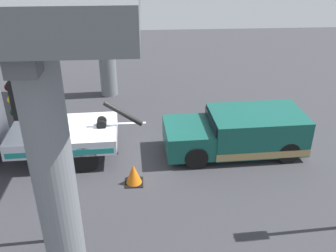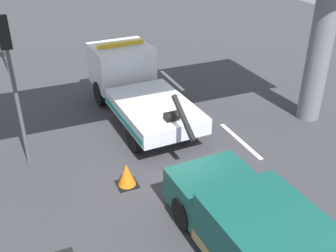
% 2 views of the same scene
% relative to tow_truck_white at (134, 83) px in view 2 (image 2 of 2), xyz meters
% --- Properties ---
extents(ground_plane, '(60.00, 40.00, 0.10)m').
position_rel_tow_truck_white_xyz_m(ground_plane, '(-3.63, -0.03, -1.25)').
color(ground_plane, '#38383D').
extents(lane_stripe_mid, '(2.60, 0.16, 0.01)m').
position_rel_tow_truck_white_xyz_m(lane_stripe_mid, '(-3.63, -2.65, -1.20)').
color(lane_stripe_mid, silver).
rests_on(lane_stripe_mid, ground).
extents(lane_stripe_east, '(2.60, 0.16, 0.01)m').
position_rel_tow_truck_white_xyz_m(lane_stripe_east, '(2.37, -2.65, -1.20)').
color(lane_stripe_east, silver).
rests_on(lane_stripe_east, ground).
extents(tow_truck_white, '(7.30, 2.63, 2.46)m').
position_rel_tow_truck_white_xyz_m(tow_truck_white, '(0.00, 0.00, 0.00)').
color(tow_truck_white, silver).
rests_on(tow_truck_white, ground).
extents(towed_van_green, '(5.28, 2.40, 1.58)m').
position_rel_tow_truck_white_xyz_m(towed_van_green, '(-8.50, -0.04, -0.42)').
color(towed_van_green, '#145147').
rests_on(towed_van_green, ground).
extents(traffic_light_far, '(0.39, 0.32, 4.69)m').
position_rel_tow_truck_white_xyz_m(traffic_light_far, '(-2.11, 4.33, 2.20)').
color(traffic_light_far, '#515456').
rests_on(traffic_light_far, ground).
extents(traffic_cone_orange, '(0.61, 0.61, 0.72)m').
position_rel_tow_truck_white_xyz_m(traffic_cone_orange, '(-4.47, 1.80, -0.86)').
color(traffic_cone_orange, orange).
rests_on(traffic_cone_orange, ground).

